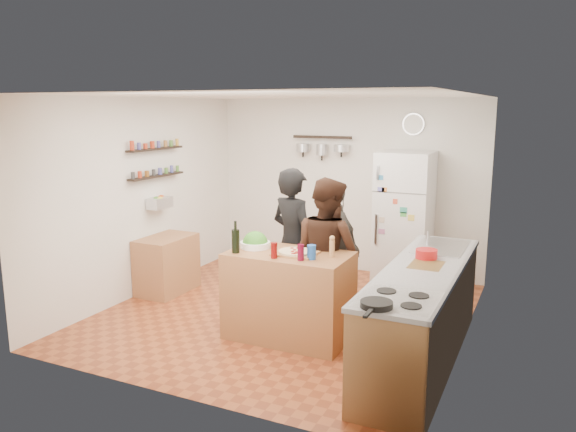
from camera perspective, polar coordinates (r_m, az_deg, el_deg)
The scene contains 26 objects.
room_shell at distance 6.67m, azimuth 1.05°, elevation 1.27°, with size 4.20×4.20×4.20m.
prep_island at distance 5.89m, azimuth 0.10°, elevation -8.07°, with size 1.25×0.72×0.91m, color #935C36.
pizza_board at distance 5.70m, azimuth 0.74°, elevation -3.82°, with size 0.42×0.34×0.02m, color #9B6838.
pizza at distance 5.70m, azimuth 0.74°, elevation -3.64°, with size 0.34×0.34×0.02m, color tan.
salad_bowl at distance 5.97m, azimuth -3.35°, elevation -2.93°, with size 0.32×0.32×0.06m, color white.
wine_bottle at distance 5.76m, azimuth -5.34°, elevation -2.57°, with size 0.08×0.08×0.24m, color black.
wine_glass_near at distance 5.55m, azimuth -1.42°, elevation -3.51°, with size 0.07×0.07×0.16m, color #5D0908.
wine_glass_far at distance 5.47m, azimuth 1.30°, elevation -3.72°, with size 0.07×0.07×0.16m, color #51061B.
pepper_mill at distance 5.61m, azimuth 4.49°, elevation -3.31°, with size 0.05×0.05×0.17m, color #AE7B49.
salt_canister at distance 5.51m, azimuth 2.40°, elevation -3.69°, with size 0.09×0.09×0.14m, color #1B4896.
person_left at distance 6.38m, azimuth 0.53°, elevation -2.76°, with size 0.63×0.41×1.72m, color black.
person_center at distance 6.07m, azimuth 4.01°, elevation -3.83°, with size 0.80×0.63×1.65m, color black.
person_back at distance 6.68m, azimuth 4.72°, elevation -3.09°, with size 0.89×0.37×1.51m, color #322F2C.
counter_run at distance 5.51m, azimuth 13.43°, elevation -9.81°, with size 0.63×2.63×0.90m, color #9E7042.
stove_top at distance 4.48m, azimuth 11.14°, elevation -8.37°, with size 0.60×0.62×0.02m, color white.
skillet at distance 4.26m, azimuth 8.98°, elevation -8.85°, with size 0.24×0.24×0.05m, color black.
sink at distance 6.17m, azimuth 15.27°, elevation -3.11°, with size 0.50×0.80×0.03m, color silver.
cutting_board at distance 5.46m, azimuth 13.87°, elevation -4.93°, with size 0.30×0.40×0.02m, color brown.
red_bowl at distance 5.68m, azimuth 13.88°, elevation -3.74°, with size 0.21×0.21×0.09m, color #A91314.
fridge at distance 7.71m, azimuth 11.70°, elevation -0.27°, with size 0.70×0.68×1.80m, color white.
wall_clock at distance 7.89m, azimuth 12.63°, elevation 9.09°, with size 0.30×0.30×0.03m, color silver.
spice_shelf_lower at distance 7.48m, azimuth -13.20°, elevation 3.98°, with size 0.12×1.00×0.03m, color black.
spice_shelf_upper at distance 7.44m, azimuth -13.32°, elevation 6.65°, with size 0.12×1.00×0.03m, color black.
produce_basket at distance 7.51m, azimuth -12.90°, elevation 1.32°, with size 0.18×0.35×0.14m, color silver.
side_table at distance 7.50m, azimuth -12.20°, elevation -4.82°, with size 0.50×0.80×0.73m, color #AB6E48.
pot_rack at distance 8.21m, azimuth 3.48°, elevation 8.01°, with size 0.90×0.04×0.04m, color black.
Camera 1 is at (2.69, -5.61, 2.38)m, focal length 35.00 mm.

